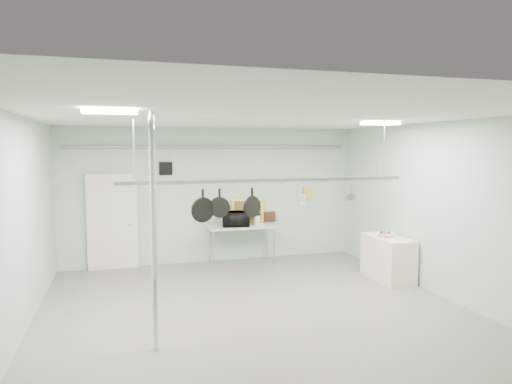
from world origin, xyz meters
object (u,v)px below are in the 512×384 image
object	(u,v)px
fruit_bowl	(385,235)
skillet_mid	(220,203)
microwave	(236,219)
chrome_pole	(154,233)
skillet_right	(252,203)
prep_table	(241,228)
side_cabinet	(388,258)
coffee_canister	(257,220)
skillet_left	(203,206)
pot_rack	(269,178)

from	to	relation	value
fruit_bowl	skillet_mid	bearing A→B (deg)	-162.98
skillet_mid	microwave	bearing A→B (deg)	96.36
chrome_pole	skillet_right	size ratio (longest dim) A/B	6.65
prep_table	microwave	world-z (taller)	microwave
side_cabinet	fruit_bowl	bearing A→B (deg)	139.93
fruit_bowl	coffee_canister	bearing A→B (deg)	135.15
coffee_canister	fruit_bowl	distance (m)	3.01
side_cabinet	fruit_bowl	world-z (taller)	fruit_bowl
microwave	skillet_left	xyz separation A→B (m)	(-1.33, -3.22, 0.75)
side_cabinet	skillet_right	xyz separation A→B (m)	(-3.24, -1.10, 1.39)
prep_table	skillet_mid	xyz separation A→B (m)	(-1.22, -3.30, 1.03)
side_cabinet	coffee_canister	xyz separation A→B (m)	(-2.18, 2.16, 0.57)
pot_rack	skillet_mid	world-z (taller)	pot_rack
skillet_left	skillet_mid	world-z (taller)	same
chrome_pole	microwave	bearing A→B (deg)	62.49
side_cabinet	pot_rack	bearing A→B (deg)	-159.55
fruit_bowl	chrome_pole	bearing A→B (deg)	-157.00
chrome_pole	microwave	size ratio (longest dim) A/B	5.19
prep_table	side_cabinet	world-z (taller)	prep_table
microwave	skillet_mid	size ratio (longest dim) A/B	1.38
coffee_canister	skillet_left	xyz separation A→B (m)	(-1.86, -3.26, 0.80)
skillet_left	skillet_mid	size ratio (longest dim) A/B	1.17
coffee_canister	skillet_right	bearing A→B (deg)	-107.99
skillet_left	skillet_right	world-z (taller)	same
side_cabinet	pot_rack	world-z (taller)	pot_rack
skillet_left	skillet_right	size ratio (longest dim) A/B	1.08
pot_rack	fruit_bowl	size ratio (longest dim) A/B	13.79
chrome_pole	side_cabinet	xyz separation A→B (m)	(4.85, 2.00, -1.15)
chrome_pole	fruit_bowl	world-z (taller)	chrome_pole
chrome_pole	microwave	xyz separation A→B (m)	(2.15, 4.12, -0.52)
side_cabinet	microwave	size ratio (longest dim) A/B	1.94
chrome_pole	fruit_bowl	size ratio (longest dim) A/B	9.19
coffee_canister	skillet_left	size ratio (longest dim) A/B	0.44
chrome_pole	pot_rack	size ratio (longest dim) A/B	0.67
microwave	coffee_canister	bearing A→B (deg)	-165.13
pot_rack	skillet_mid	bearing A→B (deg)	180.00
chrome_pole	skillet_mid	bearing A→B (deg)	39.76
microwave	coffee_canister	distance (m)	0.53
microwave	fruit_bowl	size ratio (longest dim) A/B	1.77
side_cabinet	prep_table	bearing A→B (deg)	139.21
chrome_pole	fruit_bowl	distance (m)	5.26
microwave	fruit_bowl	world-z (taller)	microwave
prep_table	microwave	distance (m)	0.30
side_cabinet	skillet_mid	bearing A→B (deg)	-163.73
prep_table	skillet_left	xyz separation A→B (m)	(-1.48, -3.30, 0.99)
pot_rack	skillet_left	world-z (taller)	pot_rack
coffee_canister	fruit_bowl	bearing A→B (deg)	-44.85
skillet_mid	fruit_bowl	bearing A→B (deg)	41.67
chrome_pole	pot_rack	bearing A→B (deg)	25.35
skillet_left	coffee_canister	bearing A→B (deg)	44.51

